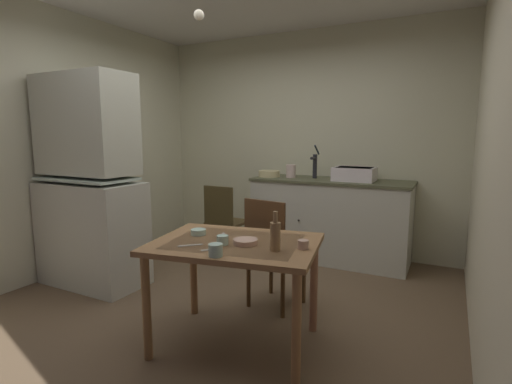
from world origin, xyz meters
The scene contains 23 objects.
ground_plane centered at (0.00, 0.00, 0.00)m, with size 4.90×4.90×0.00m, color brown.
wall_back centered at (0.00, 2.00, 1.35)m, with size 3.87×0.10×2.70m, color beige.
wall_left centered at (-1.94, 0.00, 1.35)m, with size 0.10×4.00×2.70m, color beige.
wall_right centered at (1.94, 0.00, 1.35)m, with size 0.10×4.00×2.70m, color beige.
hutch_cabinet centered at (-1.36, -0.13, 0.93)m, with size 1.02×0.53×1.99m.
counter_cabinet centered at (0.47, 1.63, 0.47)m, with size 1.79×0.64×0.94m.
sink_basin centered at (0.74, 1.63, 1.02)m, with size 0.44×0.34×0.15m.
hand_pump centered at (0.26, 1.68, 1.11)m, with size 0.05×0.27×0.39m.
mixing_bowl_counter centered at (-0.28, 1.58, 0.97)m, with size 0.26×0.26×0.07m, color beige.
stoneware_crock centered at (-0.01, 1.60, 1.02)m, with size 0.11×0.11×0.16m, color beige.
dining_table centered at (0.43, -0.46, 0.64)m, with size 1.21×0.98×0.73m.
chair_far_side centered at (0.41, 0.17, 0.49)m, with size 0.46×0.46×0.93m.
chair_by_counter centered at (-0.60, 1.06, 0.47)m, with size 0.41×0.41×0.87m.
serving_bowl_wide centered at (0.52, -0.49, 0.75)m, with size 0.16×0.16×0.03m, color tan.
soup_bowl_small centered at (0.11, -0.43, 0.75)m, with size 0.11×0.11×0.04m, color #ADD1C1.
mug_dark centered at (0.49, -0.79, 0.77)m, with size 0.08×0.08×0.08m, color #ADD1C1.
teacup_cream centered at (0.89, -0.41, 0.76)m, with size 0.07×0.07×0.06m, color tan.
teacup_mint centered at (0.40, -0.57, 0.77)m, with size 0.08×0.08×0.06m, color #ADD1C1.
glass_bottle centered at (0.75, -0.53, 0.83)m, with size 0.06×0.06×0.25m.
table_knife centered at (0.30, -0.40, 0.74)m, with size 0.20×0.02×0.01m, color silver.
teaspoon_near_bowl centered at (0.40, -0.70, 0.74)m, with size 0.13×0.02×0.01m, color beige.
teaspoon_by_cup centered at (0.22, -0.68, 0.74)m, with size 0.16×0.02×0.01m, color beige.
pendant_bulb centered at (-0.09, -0.09, 2.34)m, with size 0.08×0.08×0.08m, color #F9EFCC.
Camera 1 is at (1.69, -2.61, 1.44)m, focal length 26.86 mm.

